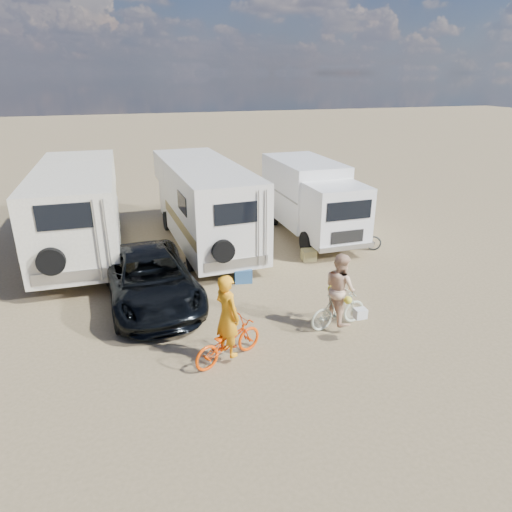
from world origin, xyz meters
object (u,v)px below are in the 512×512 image
object	(u,v)px
rider_woman	(340,294)
crate	(309,255)
bike_man	(228,342)
bike_woman	(338,310)
bike_parked	(359,238)
cooler	(243,275)
rv_main	(205,206)
rider_man	(228,322)
rv_left	(79,213)
dark_suv	(150,278)
box_truck	(312,201)

from	to	relation	value
rider_woman	crate	distance (m)	4.61
bike_man	bike_woman	bearing A→B (deg)	-102.89
bike_parked	cooler	xyz separation A→B (m)	(-4.86, -1.47, -0.21)
rv_main	rider_man	distance (m)	7.70
bike_man	bike_woman	size ratio (longest dim) A/B	1.11
rv_left	bike_parked	xyz separation A→B (m)	(9.70, -2.57, -1.11)
rider_man	bike_parked	xyz separation A→B (m)	(6.31, 5.44, -0.54)
bike_woman	rider_man	xyz separation A→B (m)	(-3.05, -0.61, 0.48)
bike_parked	cooler	size ratio (longest dim) A/B	3.00
rv_left	bike_parked	size ratio (longest dim) A/B	4.74
bike_man	cooler	xyz separation A→B (m)	(1.46, 3.96, -0.26)
rv_main	rider_woman	distance (m)	7.31
dark_suv	crate	size ratio (longest dim) A/B	10.93
rv_main	bike_parked	distance (m)	5.82
bike_woman	bike_parked	distance (m)	5.83
rider_man	bike_parked	distance (m)	8.35
rv_main	bike_parked	bearing A→B (deg)	-25.44
dark_suv	crate	distance (m)	5.78
rider_woman	bike_parked	size ratio (longest dim) A/B	1.12
crate	rider_woman	bearing A→B (deg)	-103.87
rv_left	crate	xyz separation A→B (m)	(7.53, -2.98, -1.35)
crate	rider_man	bearing A→B (deg)	-129.45
bike_man	crate	xyz separation A→B (m)	(4.14, 5.03, -0.29)
rv_left	dark_suv	size ratio (longest dim) A/B	1.51
bike_woman	rider_woman	distance (m)	0.43
bike_parked	rider_man	bearing A→B (deg)	156.33
rv_left	rider_man	bearing A→B (deg)	-66.02
rv_main	rv_left	size ratio (longest dim) A/B	0.97
rider_woman	crate	bearing A→B (deg)	-22.66
box_truck	crate	size ratio (longest dim) A/B	12.53
box_truck	rider_woman	bearing A→B (deg)	-108.69
rv_main	bike_man	size ratio (longest dim) A/B	4.17
dark_suv	bike_man	size ratio (longest dim) A/B	2.84
bike_man	rv_main	bearing A→B (deg)	-31.87
bike_woman	rider_woman	bearing A→B (deg)	-0.00
rv_left	dark_suv	xyz separation A→B (m)	(1.98, -4.54, -0.83)
bike_man	rider_man	distance (m)	0.49
bike_parked	rv_main	bearing A→B (deg)	93.28
rv_left	rider_woman	bearing A→B (deg)	-47.94
rider_man	cooler	distance (m)	4.29
rv_main	cooler	size ratio (longest dim) A/B	13.85
dark_suv	rider_man	bearing A→B (deg)	-72.79
box_truck	cooler	bearing A→B (deg)	-138.44
box_truck	rider_man	world-z (taller)	box_truck
bike_man	crate	bearing A→B (deg)	-63.66
box_truck	rv_left	bearing A→B (deg)	175.36
rider_man	crate	size ratio (longest dim) A/B	4.13
bike_parked	bike_man	bearing A→B (deg)	156.33
box_truck	bike_parked	bearing A→B (deg)	-62.65
bike_woman	crate	world-z (taller)	bike_woman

